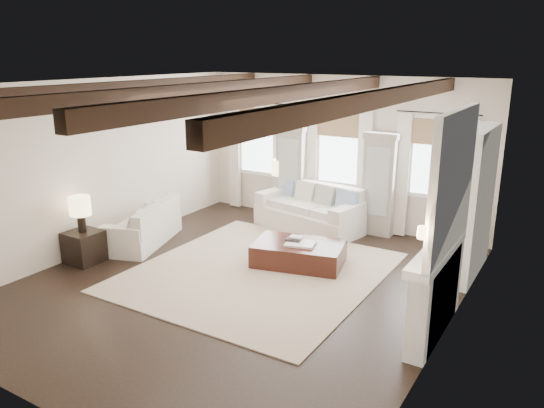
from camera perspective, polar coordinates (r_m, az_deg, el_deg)
The scene contains 15 objects.
ground at distance 8.82m, azimuth -3.30°, elevation -8.45°, with size 7.50×7.50×0.00m, color black.
room_shell at distance 8.59m, azimuth 4.03°, elevation 4.16°, with size 6.54×7.54×3.22m.
area_rug at distance 9.20m, azimuth -1.50°, elevation -7.28°, with size 3.92×4.27×0.02m, color #BCA990.
sofa_back at distance 11.31m, azimuth 4.18°, elevation -0.79°, with size 2.41×1.44×0.97m.
sofa_left at distance 10.74m, azimuth -13.46°, elevation -2.41°, with size 1.42×2.08×0.81m.
ottoman at distance 9.45m, azimuth 2.90°, elevation -5.39°, with size 1.55×0.97×0.41m, color black.
tray at distance 9.29m, azimuth 3.06°, elevation -4.29°, with size 0.50×0.38×0.04m, color white.
book_lower at distance 9.39m, azimuth 2.35°, elevation -3.81°, with size 0.26×0.20×0.04m, color #262628.
book_upper at distance 9.40m, azimuth 2.62°, elevation -3.57°, with size 0.22×0.17×0.03m, color beige.
side_table_front at distance 10.12m, azimuth -19.55°, elevation -4.36°, with size 0.57×0.57×0.57m, color black.
lamp_front at distance 9.90m, azimuth -19.94°, elevation -0.41°, with size 0.38×0.38×0.65m.
side_table_back at distance 12.16m, azimuth 0.88°, elevation 0.16°, with size 0.44×0.44×0.65m, color black.
lamp_back at distance 11.97m, azimuth 0.90°, elevation 3.78°, with size 0.39×0.39×0.68m.
candlestick_near at distance 7.33m, azimuth 14.81°, elevation -11.39°, with size 0.17×0.17×0.82m.
candlestick_far at distance 7.79m, azimuth 15.91°, elevation -10.04°, with size 0.15×0.15×0.75m.
Camera 1 is at (4.60, -6.58, 3.65)m, focal length 35.00 mm.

